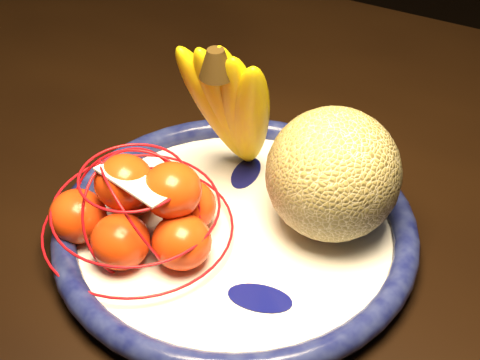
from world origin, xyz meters
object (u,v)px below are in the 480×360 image
at_px(dining_table, 236,237).
at_px(mandarin_bag, 141,210).
at_px(cantaloupe, 333,174).
at_px(fruit_bowl, 235,230).
at_px(banana_bunch, 234,104).

relative_size(dining_table, mandarin_bag, 8.56).
xyz_separation_m(dining_table, cantaloupe, (0.12, -0.03, 0.16)).
height_order(fruit_bowl, mandarin_bag, mandarin_bag).
bearing_deg(cantaloupe, mandarin_bag, -147.70).
bearing_deg(dining_table, fruit_bowl, -62.09).
bearing_deg(dining_table, cantaloupe, -13.68).
relative_size(banana_bunch, mandarin_bag, 0.99).
bearing_deg(banana_bunch, mandarin_bag, -105.64).
distance_m(dining_table, banana_bunch, 0.19).
bearing_deg(banana_bunch, dining_table, 108.23).
bearing_deg(banana_bunch, fruit_bowl, -61.25).
distance_m(banana_bunch, mandarin_bag, 0.14).
height_order(dining_table, banana_bunch, banana_bunch).
relative_size(cantaloupe, mandarin_bag, 0.69).
xyz_separation_m(dining_table, fruit_bowl, (0.04, -0.08, 0.10)).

